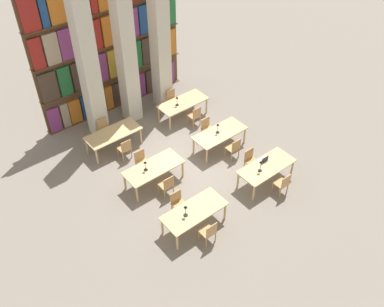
{
  "coord_description": "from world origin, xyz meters",
  "views": [
    {
      "loc": [
        -6.96,
        -8.87,
        10.47
      ],
      "look_at": [
        0.0,
        -0.24,
        0.65
      ],
      "focal_mm": 40.0,
      "sensor_mm": 36.0,
      "label": 1
    }
  ],
  "objects": [
    {
      "name": "desk_lamp_1",
      "position": [
        1.15,
        -2.37,
        1.02
      ],
      "size": [
        0.14,
        0.14,
        0.44
      ],
      "color": "black",
      "rests_on": "reading_table_1"
    },
    {
      "name": "desk_lamp_4",
      "position": [
        1.3,
        2.31,
        0.99
      ],
      "size": [
        0.14,
        0.14,
        0.4
      ],
      "color": "black",
      "rests_on": "reading_table_5"
    },
    {
      "name": "desk_lamp_0",
      "position": [
        -1.93,
        -2.33,
        1.0
      ],
      "size": [
        0.14,
        0.14,
        0.42
      ],
      "color": "black",
      "rests_on": "reading_table_0"
    },
    {
      "name": "chair_4",
      "position": [
        -1.48,
        -0.75,
        0.46
      ],
      "size": [
        0.42,
        0.4,
        0.86
      ],
      "color": "tan",
      "rests_on": "ground_plane"
    },
    {
      "name": "chair_6",
      "position": [
        1.49,
        -0.77,
        0.46
      ],
      "size": [
        0.42,
        0.4,
        0.86
      ],
      "color": "tan",
      "rests_on": "ground_plane"
    },
    {
      "name": "chair_8",
      "position": [
        -1.56,
        1.66,
        0.46
      ],
      "size": [
        0.42,
        0.4,
        0.86
      ],
      "color": "tan",
      "rests_on": "ground_plane"
    },
    {
      "name": "chair_9",
      "position": [
        -1.56,
        3.13,
        0.46
      ],
      "size": [
        0.42,
        0.4,
        0.86
      ],
      "rotation": [
        0.0,
        0.0,
        3.14
      ],
      "color": "tan",
      "rests_on": "ground_plane"
    },
    {
      "name": "desk_lamp_2",
      "position": [
        -1.75,
        0.02,
        0.98
      ],
      "size": [
        0.14,
        0.14,
        0.39
      ],
      "color": "black",
      "rests_on": "reading_table_2"
    },
    {
      "name": "pillar_left",
      "position": [
        -1.53,
        3.62,
        3.0
      ],
      "size": [
        0.6,
        0.6,
        6.0
      ],
      "color": "beige",
      "rests_on": "ground_plane"
    },
    {
      "name": "laptop",
      "position": [
        1.59,
        -2.09,
        0.76
      ],
      "size": [
        0.32,
        0.22,
        0.21
      ],
      "rotation": [
        0.0,
        0.0,
        3.14
      ],
      "color": "silver",
      "rests_on": "reading_table_1"
    },
    {
      "name": "chair_7",
      "position": [
        1.49,
        0.7,
        0.46
      ],
      "size": [
        0.42,
        0.4,
        0.86
      ],
      "rotation": [
        0.0,
        0.0,
        3.14
      ],
      "color": "tan",
      "rests_on": "ground_plane"
    },
    {
      "name": "pillar_center",
      "position": [
        0.0,
        3.62,
        3.0
      ],
      "size": [
        0.6,
        0.6,
        6.0
      ],
      "color": "beige",
      "rests_on": "ground_plane"
    },
    {
      "name": "reading_table_5",
      "position": [
        1.61,
        2.35,
        0.65
      ],
      "size": [
        2.03,
        0.9,
        0.72
      ],
      "color": "tan",
      "rests_on": "ground_plane"
    },
    {
      "name": "reading_table_0",
      "position": [
        -1.61,
        -2.34,
        0.65
      ],
      "size": [
        2.03,
        0.9,
        0.72
      ],
      "color": "tan",
      "rests_on": "ground_plane"
    },
    {
      "name": "reading_table_3",
      "position": [
        1.47,
        -0.03,
        0.65
      ],
      "size": [
        2.03,
        0.9,
        0.72
      ],
      "color": "tan",
      "rests_on": "ground_plane"
    },
    {
      "name": "pillar_right",
      "position": [
        1.53,
        3.62,
        3.0
      ],
      "size": [
        0.6,
        0.6,
        6.0
      ],
      "color": "beige",
      "rests_on": "ground_plane"
    },
    {
      "name": "chair_5",
      "position": [
        -1.48,
        0.71,
        0.46
      ],
      "size": [
        0.42,
        0.4,
        0.86
      ],
      "rotation": [
        0.0,
        0.0,
        3.14
      ],
      "color": "tan",
      "rests_on": "ground_plane"
    },
    {
      "name": "chair_1",
      "position": [
        -1.66,
        -1.61,
        0.46
      ],
      "size": [
        0.42,
        0.4,
        0.86
      ],
      "rotation": [
        0.0,
        0.0,
        3.14
      ],
      "color": "tan",
      "rests_on": "ground_plane"
    },
    {
      "name": "chair_3",
      "position": [
        1.52,
        -1.62,
        0.46
      ],
      "size": [
        0.42,
        0.4,
        0.86
      ],
      "rotation": [
        0.0,
        0.0,
        3.14
      ],
      "color": "tan",
      "rests_on": "ground_plane"
    },
    {
      "name": "chair_10",
      "position": [
        1.64,
        1.61,
        0.46
      ],
      "size": [
        0.42,
        0.4,
        0.86
      ],
      "color": "tan",
      "rests_on": "ground_plane"
    },
    {
      "name": "ground_plane",
      "position": [
        0.0,
        0.0,
        0.0
      ],
      "size": [
        40.0,
        40.0,
        0.0
      ],
      "primitive_type": "plane",
      "color": "gray"
    },
    {
      "name": "chair_2",
      "position": [
        1.52,
        -3.08,
        0.46
      ],
      "size": [
        0.42,
        0.4,
        0.86
      ],
      "color": "tan",
      "rests_on": "ground_plane"
    },
    {
      "name": "chair_0",
      "position": [
        -1.66,
        -3.08,
        0.46
      ],
      "size": [
        0.42,
        0.4,
        0.86
      ],
      "color": "tan",
      "rests_on": "ground_plane"
    },
    {
      "name": "bookshelf_bank",
      "position": [
        0.01,
        4.75,
        2.71
      ],
      "size": [
        6.3,
        0.35,
        5.5
      ],
      "color": "brown",
      "rests_on": "ground_plane"
    },
    {
      "name": "reading_table_4",
      "position": [
        -1.58,
        2.4,
        0.65
      ],
      "size": [
        2.03,
        0.9,
        0.72
      ],
      "color": "tan",
      "rests_on": "ground_plane"
    },
    {
      "name": "desk_lamp_3",
      "position": [
        1.4,
        0.01,
        0.99
      ],
      "size": [
        0.14,
        0.14,
        0.41
      ],
      "color": "black",
      "rests_on": "reading_table_3"
    },
    {
      "name": "reading_table_1",
      "position": [
        1.5,
        -2.35,
        0.65
      ],
      "size": [
        2.03,
        0.9,
        0.72
      ],
      "color": "tan",
      "rests_on": "ground_plane"
    },
    {
      "name": "chair_11",
      "position": [
        1.64,
        3.08,
        0.46
      ],
      "size": [
        0.42,
        0.4,
        0.86
      ],
      "rotation": [
        0.0,
        0.0,
        3.14
      ],
      "color": "tan",
      "rests_on": "ground_plane"
    },
    {
      "name": "reading_table_2",
      "position": [
        -1.47,
        -0.02,
        0.65
      ],
      "size": [
        2.03,
        0.9,
        0.72
      ],
      "color": "tan",
      "rests_on": "ground_plane"
    }
  ]
}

